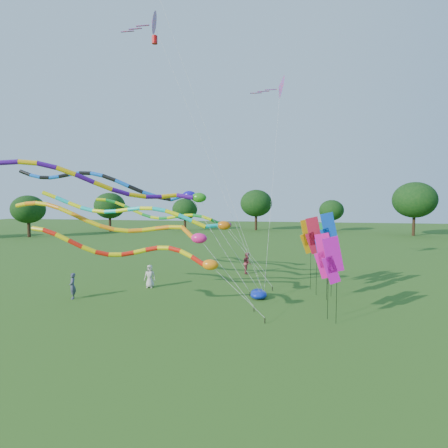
% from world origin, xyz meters
% --- Properties ---
extents(ground, '(160.00, 160.00, 0.00)m').
position_xyz_m(ground, '(0.00, 0.00, 0.00)').
color(ground, '#235616').
rests_on(ground, ground).
extents(tree_ring, '(119.95, 120.20, 9.51)m').
position_xyz_m(tree_ring, '(8.97, -2.62, 5.18)').
color(tree_ring, '#382314').
rests_on(tree_ring, ground).
extents(tube_kite_red, '(12.12, 1.68, 5.47)m').
position_xyz_m(tube_kite_red, '(-3.37, -1.08, 3.55)').
color(tube_kite_red, black).
rests_on(tube_kite_red, ground).
extents(tube_kite_orange, '(15.18, 1.09, 6.85)m').
position_xyz_m(tube_kite_orange, '(-5.61, 1.46, 4.84)').
color(tube_kite_orange, black).
rests_on(tube_kite_orange, ground).
extents(tube_kite_purple, '(15.57, 7.01, 9.10)m').
position_xyz_m(tube_kite_purple, '(-5.83, -0.20, 7.21)').
color(tube_kite_purple, black).
rests_on(tube_kite_purple, ground).
extents(tube_kite_blue, '(17.34, 1.64, 9.14)m').
position_xyz_m(tube_kite_blue, '(-7.74, 4.63, 7.35)').
color(tube_kite_blue, black).
rests_on(tube_kite_blue, ground).
extents(tube_kite_cyan, '(15.92, 1.91, 7.45)m').
position_xyz_m(tube_kite_cyan, '(-5.23, 4.94, 5.29)').
color(tube_kite_cyan, black).
rests_on(tube_kite_cyan, ground).
extents(tube_kite_green, '(14.30, 1.09, 7.00)m').
position_xyz_m(tube_kite_green, '(-5.26, 10.40, 4.90)').
color(tube_kite_green, black).
rests_on(tube_kite_green, ground).
extents(delta_kite_high_a, '(9.53, 1.66, 18.94)m').
position_xyz_m(delta_kite_high_a, '(-4.76, 3.98, 17.68)').
color(delta_kite_high_a, black).
rests_on(delta_kite_high_a, ground).
extents(delta_kite_high_c, '(3.18, 6.26, 15.87)m').
position_xyz_m(delta_kite_high_c, '(3.21, 9.26, 14.75)').
color(delta_kite_high_c, black).
rests_on(delta_kite_high_c, ground).
extents(banner_pole_blue_b, '(1.16, 0.09, 5.55)m').
position_xyz_m(banner_pole_blue_b, '(6.55, 5.22, 4.27)').
color(banner_pole_blue_b, black).
rests_on(banner_pole_blue_b, ground).
extents(banner_pole_magenta_a, '(1.09, 0.56, 4.65)m').
position_xyz_m(banner_pole_magenta_a, '(5.91, 0.60, 3.38)').
color(banner_pole_magenta_a, black).
rests_on(banner_pole_magenta_a, ground).
extents(banner_pole_blue_a, '(1.16, 0.11, 3.99)m').
position_xyz_m(banner_pole_blue_a, '(6.18, 4.36, 2.73)').
color(banner_pole_blue_a, black).
rests_on(banner_pole_blue_a, ground).
extents(banner_pole_green, '(1.16, 0.20, 4.80)m').
position_xyz_m(banner_pole_green, '(6.53, 7.17, 3.53)').
color(banner_pole_green, black).
rests_on(banner_pole_green, ground).
extents(banner_pole_orange, '(1.13, 0.42, 5.04)m').
position_xyz_m(banner_pole_orange, '(5.31, 6.83, 3.77)').
color(banner_pole_orange, black).
rests_on(banner_pole_orange, ground).
extents(banner_pole_magenta_b, '(1.16, 0.28, 4.55)m').
position_xyz_m(banner_pole_magenta_b, '(6.26, -0.19, 3.29)').
color(banner_pole_magenta_b, black).
rests_on(banner_pole_magenta_b, ground).
extents(banner_pole_red, '(1.15, 0.33, 5.25)m').
position_xyz_m(banner_pole_red, '(5.62, 5.42, 3.98)').
color(banner_pole_red, black).
rests_on(banner_pole_red, ground).
extents(banner_pole_violet, '(1.15, 0.34, 4.11)m').
position_xyz_m(banner_pole_violet, '(6.67, 8.80, 2.85)').
color(banner_pole_violet, black).
rests_on(banner_pole_violet, ground).
extents(blue_nylon_heap, '(1.17, 1.78, 0.54)m').
position_xyz_m(blue_nylon_heap, '(2.06, 4.15, 0.25)').
color(blue_nylon_heap, '#0C23A6').
rests_on(blue_nylon_heap, ground).
extents(person_a, '(0.85, 0.60, 1.64)m').
position_xyz_m(person_a, '(-5.81, 5.47, 0.82)').
color(person_a, beige).
rests_on(person_a, ground).
extents(person_b, '(0.65, 0.72, 1.66)m').
position_xyz_m(person_b, '(-9.56, 1.74, 0.83)').
color(person_b, '#40425A').
rests_on(person_b, ground).
extents(person_c, '(0.80, 0.96, 1.80)m').
position_xyz_m(person_c, '(0.53, 11.63, 0.90)').
color(person_c, '#91343E').
rests_on(person_c, ground).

